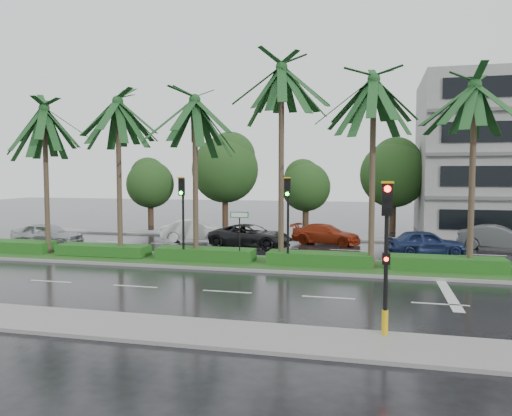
% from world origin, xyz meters
% --- Properties ---
extents(ground, '(120.00, 120.00, 0.00)m').
position_xyz_m(ground, '(0.00, 0.00, 0.00)').
color(ground, black).
rests_on(ground, ground).
extents(near_sidewalk, '(40.00, 2.40, 0.12)m').
position_xyz_m(near_sidewalk, '(0.00, -10.20, 0.06)').
color(near_sidewalk, gray).
rests_on(near_sidewalk, ground).
extents(far_sidewalk, '(40.00, 2.00, 0.12)m').
position_xyz_m(far_sidewalk, '(0.00, 12.00, 0.06)').
color(far_sidewalk, gray).
rests_on(far_sidewalk, ground).
extents(median, '(36.00, 4.00, 0.15)m').
position_xyz_m(median, '(0.00, 1.00, 0.08)').
color(median, gray).
rests_on(median, ground).
extents(hedge, '(35.20, 1.40, 0.60)m').
position_xyz_m(hedge, '(0.00, 1.00, 0.45)').
color(hedge, '#154B17').
rests_on(hedge, median).
extents(lane_markings, '(34.00, 13.06, 0.01)m').
position_xyz_m(lane_markings, '(3.04, -0.43, 0.01)').
color(lane_markings, silver).
rests_on(lane_markings, ground).
extents(palm_row, '(26.30, 4.20, 10.64)m').
position_xyz_m(palm_row, '(-1.25, 1.02, 8.21)').
color(palm_row, '#3D3123').
rests_on(palm_row, median).
extents(signal_near, '(0.34, 0.45, 4.36)m').
position_xyz_m(signal_near, '(6.00, -9.39, 2.50)').
color(signal_near, black).
rests_on(signal_near, near_sidewalk).
extents(signal_median_left, '(0.34, 0.42, 4.36)m').
position_xyz_m(signal_median_left, '(-4.00, 0.30, 3.00)').
color(signal_median_left, black).
rests_on(signal_median_left, median).
extents(signal_median_right, '(0.34, 0.42, 4.36)m').
position_xyz_m(signal_median_right, '(1.50, 0.30, 3.00)').
color(signal_median_right, black).
rests_on(signal_median_right, median).
extents(street_sign, '(0.95, 0.09, 2.60)m').
position_xyz_m(street_sign, '(-1.00, 0.48, 2.12)').
color(street_sign, black).
rests_on(street_sign, median).
extents(bg_trees, '(32.71, 5.72, 8.27)m').
position_xyz_m(bg_trees, '(0.95, 17.59, 4.77)').
color(bg_trees, '#392A1A').
rests_on(bg_trees, ground).
extents(car_silver, '(2.04, 4.61, 1.54)m').
position_xyz_m(car_silver, '(-14.76, 4.02, 0.77)').
color(car_silver, '#A3A6AB').
rests_on(car_silver, ground).
extents(car_white, '(2.68, 4.75, 1.48)m').
position_xyz_m(car_white, '(-6.50, 8.61, 0.74)').
color(car_white, silver).
rests_on(car_white, ground).
extents(car_darkgrey, '(3.10, 5.54, 1.46)m').
position_xyz_m(car_darkgrey, '(-2.00, 6.75, 0.73)').
color(car_darkgrey, black).
rests_on(car_darkgrey, ground).
extents(car_red, '(2.79, 4.86, 1.33)m').
position_xyz_m(car_red, '(2.50, 9.30, 0.66)').
color(car_red, maroon).
rests_on(car_red, ground).
extents(car_blue, '(2.66, 4.58, 1.46)m').
position_xyz_m(car_blue, '(8.50, 6.10, 0.73)').
color(car_blue, navy).
rests_on(car_blue, ground).
extents(car_grey, '(2.72, 4.77, 1.49)m').
position_xyz_m(car_grey, '(13.00, 9.46, 0.74)').
color(car_grey, '#545759').
rests_on(car_grey, ground).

